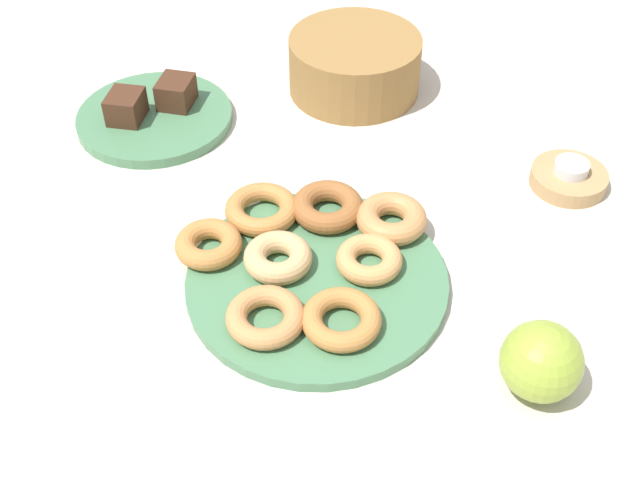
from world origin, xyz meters
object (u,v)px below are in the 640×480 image
(donut_0, at_px, (209,244))
(apple, at_px, (541,361))
(brownie_far, at_px, (176,92))
(brownie_near, at_px, (126,107))
(donut_4, at_px, (324,206))
(tealight, at_px, (571,168))
(donut_plate, at_px, (317,281))
(candle_holder, at_px, (569,178))
(basket, at_px, (355,65))
(donut_7, at_px, (262,209))
(cake_plate, at_px, (155,118))
(donut_5, at_px, (278,258))
(donut_1, at_px, (265,317))
(donut_2, at_px, (391,219))
(donut_3, at_px, (369,260))
(donut_6, at_px, (341,319))

(donut_0, distance_m, apple, 0.40)
(brownie_far, bearing_deg, brownie_near, -143.97)
(donut_4, xyz_separation_m, tealight, (0.31, 0.11, 0.00))
(donut_plate, xyz_separation_m, tealight, (0.30, 0.22, 0.02))
(candle_holder, bearing_deg, donut_0, -156.02)
(tealight, relative_size, basket, 0.23)
(donut_7, xyz_separation_m, cake_plate, (-0.19, 0.20, -0.02))
(donut_5, bearing_deg, donut_plate, -15.21)
(donut_0, relative_size, tealight, 1.77)
(tealight, bearing_deg, donut_plate, -144.22)
(donut_5, bearing_deg, donut_4, 65.85)
(donut_0, bearing_deg, donut_1, -50.40)
(donut_plate, bearing_deg, donut_4, 92.16)
(donut_4, xyz_separation_m, brownie_far, (-0.24, 0.21, 0.01))
(donut_plate, bearing_deg, donut_2, 49.91)
(donut_5, distance_m, basket, 0.40)
(donut_5, bearing_deg, donut_2, 32.87)
(donut_3, relative_size, donut_6, 0.89)
(tealight, height_order, basket, basket)
(donut_2, height_order, brownie_far, brownie_far)
(donut_2, relative_size, donut_4, 0.97)
(donut_0, bearing_deg, tealight, 23.98)
(donut_2, relative_size, donut_7, 0.95)
(cake_plate, bearing_deg, tealight, -7.30)
(donut_4, distance_m, candle_holder, 0.33)
(donut_1, bearing_deg, donut_2, 53.74)
(brownie_near, height_order, brownie_far, same)
(donut_6, relative_size, tealight, 1.94)
(basket, bearing_deg, brownie_near, -156.20)
(donut_0, height_order, donut_4, donut_4)
(cake_plate, height_order, basket, basket)
(cake_plate, relative_size, brownie_far, 4.16)
(donut_0, height_order, donut_2, donut_2)
(donut_6, distance_m, basket, 0.48)
(candle_holder, distance_m, apple, 0.34)
(donut_1, bearing_deg, donut_5, 90.39)
(donut_2, relative_size, basket, 0.44)
(donut_7, height_order, tealight, same)
(brownie_near, xyz_separation_m, apple, (0.54, -0.39, 0.01))
(donut_5, distance_m, apple, 0.31)
(brownie_far, bearing_deg, donut_plate, -52.85)
(donut_3, height_order, candle_holder, donut_3)
(donut_plate, xyz_separation_m, donut_6, (0.04, -0.07, 0.02))
(apple, bearing_deg, brownie_far, 137.82)
(donut_1, bearing_deg, donut_plate, 59.00)
(donut_0, relative_size, brownie_near, 1.48)
(donut_4, relative_size, candle_holder, 0.89)
(tealight, xyz_separation_m, apple, (-0.07, -0.33, 0.01))
(donut_6, relative_size, brownie_far, 1.63)
(donut_3, height_order, basket, basket)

